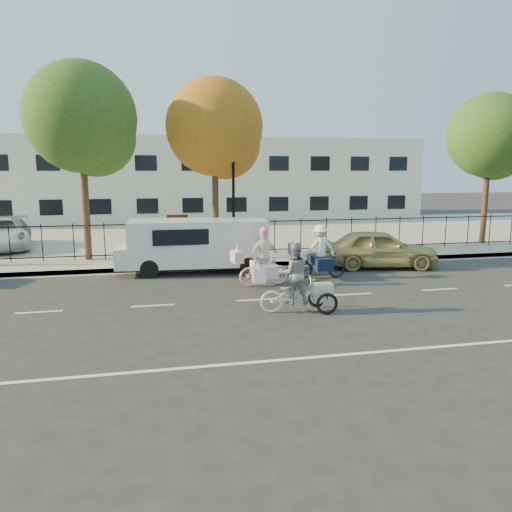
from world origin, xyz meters
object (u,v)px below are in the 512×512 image
object	(u,v)px
unicorn_bike	(263,264)
gold_sedan	(379,249)
lamppost	(233,186)
bull_bike	(319,257)
zebra_trike	(294,285)
white_van	(195,243)
lot_car_c	(199,231)
lot_car_a	(8,233)

from	to	relation	value
unicorn_bike	gold_sedan	bearing A→B (deg)	-73.92
gold_sedan	unicorn_bike	bearing A→B (deg)	123.22
lamppost	bull_bike	size ratio (longest dim) A/B	2.13
zebra_trike	lamppost	bearing A→B (deg)	6.75
zebra_trike	gold_sedan	xyz separation A→B (m)	(5.02, 5.22, 0.02)
white_van	bull_bike	bearing A→B (deg)	-22.72
lamppost	white_van	world-z (taller)	lamppost
lamppost	zebra_trike	size ratio (longest dim) A/B	1.96
zebra_trike	bull_bike	bearing A→B (deg)	-22.97
bull_bike	white_van	xyz separation A→B (m)	(-4.14, 2.03, 0.32)
white_van	unicorn_bike	bearing A→B (deg)	-51.37
unicorn_bike	white_van	size ratio (longest dim) A/B	0.35
lamppost	gold_sedan	size ratio (longest dim) A/B	0.99
lot_car_c	white_van	bearing A→B (deg)	-92.32
lamppost	gold_sedan	world-z (taller)	lamppost
lamppost	lot_car_c	distance (m)	4.86
lot_car_a	lot_car_c	distance (m)	8.97
zebra_trike	bull_bike	world-z (taller)	bull_bike
unicorn_bike	white_van	world-z (taller)	white_van
white_van	gold_sedan	size ratio (longest dim) A/B	1.27
lamppost	zebra_trike	bearing A→B (deg)	-88.62
bull_bike	lot_car_a	distance (m)	15.24
white_van	lot_car_a	size ratio (longest dim) A/B	1.21
unicorn_bike	bull_bike	bearing A→B (deg)	-77.86
gold_sedan	zebra_trike	bearing A→B (deg)	147.60
zebra_trike	lot_car_a	xyz separation A→B (m)	(-10.20, 12.88, 0.09)
lamppost	zebra_trike	xyz separation A→B (m)	(0.20, -8.22, -2.38)
zebra_trike	lot_car_c	bearing A→B (deg)	11.15
lamppost	white_van	size ratio (longest dim) A/B	0.78
bull_bike	lot_car_a	xyz separation A→B (m)	(-12.30, 9.00, 0.07)
white_van	gold_sedan	distance (m)	7.10
white_van	lot_car_c	size ratio (longest dim) A/B	1.52
gold_sedan	lot_car_a	distance (m)	17.04
zebra_trike	gold_sedan	world-z (taller)	zebra_trike
zebra_trike	white_van	world-z (taller)	white_van
lamppost	lot_car_a	bearing A→B (deg)	155.03
lamppost	bull_bike	world-z (taller)	lamppost
lot_car_a	lamppost	bearing A→B (deg)	-34.17
bull_bike	gold_sedan	bearing A→B (deg)	-62.66
bull_bike	lot_car_c	bearing A→B (deg)	24.28
lamppost	unicorn_bike	distance (m)	5.59
bull_bike	lot_car_a	world-z (taller)	bull_bike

